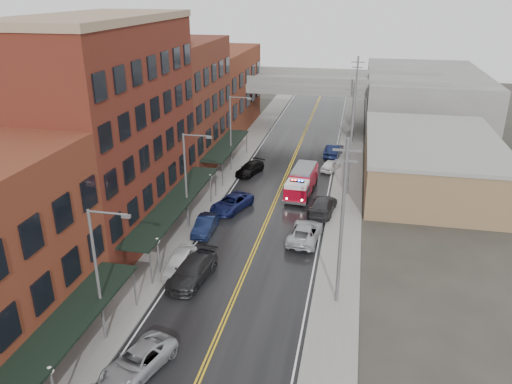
{
  "coord_description": "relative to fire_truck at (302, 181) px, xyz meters",
  "views": [
    {
      "loc": [
        7.63,
        -15.07,
        20.59
      ],
      "look_at": [
        -1.0,
        26.7,
        3.0
      ],
      "focal_mm": 35.0,
      "sensor_mm": 36.0,
      "label": 1
    }
  ],
  "objects": [
    {
      "name": "awning_1",
      "position": [
        -9.88,
        -11.26,
        1.54
      ],
      "size": [
        2.6,
        18.0,
        3.09
      ],
      "color": "black",
      "rests_on": "ground"
    },
    {
      "name": "parked_car_right_3",
      "position": [
        2.61,
        13.54,
        -0.61
      ],
      "size": [
        2.39,
        5.26,
        1.67
      ],
      "primitive_type": "imported",
      "rotation": [
        0.0,
        0.0,
        3.02
      ],
      "color": "black",
      "rests_on": "ground"
    },
    {
      "name": "utility_pole_0",
      "position": [
        4.81,
        -19.26,
        4.86
      ],
      "size": [
        1.8,
        0.24,
        12.0
      ],
      "color": "#59595B",
      "rests_on": "ground"
    },
    {
      "name": "awning_0",
      "position": [
        -9.88,
        -30.26,
        1.54
      ],
      "size": [
        2.6,
        16.0,
        3.09
      ],
      "color": "black",
      "rests_on": "ground"
    },
    {
      "name": "parked_car_left_2",
      "position": [
        -5.99,
        -28.46,
        -0.74
      ],
      "size": [
        3.74,
        5.53,
        1.41
      ],
      "primitive_type": "imported",
      "rotation": [
        0.0,
        0.0,
        -0.3
      ],
      "color": "#979A9E",
      "rests_on": "ground"
    },
    {
      "name": "sidewalk_left",
      "position": [
        -9.69,
        -4.26,
        -1.37
      ],
      "size": [
        3.0,
        160.0,
        0.15
      ],
      "primitive_type": "cube",
      "color": "slate",
      "rests_on": "ground"
    },
    {
      "name": "globe_lamp_1",
      "position": [
        -8.79,
        -18.26,
        0.86
      ],
      "size": [
        0.44,
        0.44,
        3.12
      ],
      "color": "#59595B",
      "rests_on": "ground"
    },
    {
      "name": "brick_building_far",
      "position": [
        -15.69,
        23.74,
        4.55
      ],
      "size": [
        9.0,
        20.0,
        12.0
      ],
      "primitive_type": "cube",
      "color": "brown",
      "rests_on": "ground"
    },
    {
      "name": "right_far_block",
      "position": [
        15.61,
        35.74,
        2.55
      ],
      "size": [
        18.0,
        30.0,
        8.0
      ],
      "primitive_type": "cube",
      "color": "slate",
      "rests_on": "ground"
    },
    {
      "name": "parked_car_left_5",
      "position": [
        -7.39,
        -10.72,
        -0.72
      ],
      "size": [
        1.59,
        4.41,
        1.45
      ],
      "primitive_type": "imported",
      "rotation": [
        0.0,
        0.0,
        0.01
      ],
      "color": "#0E1632",
      "rests_on": "ground"
    },
    {
      "name": "street_lamp_1",
      "position": [
        -8.94,
        -10.26,
        3.74
      ],
      "size": [
        2.64,
        0.22,
        9.0
      ],
      "color": "#59595B",
      "rests_on": "ground"
    },
    {
      "name": "parked_car_right_0",
      "position": [
        1.55,
        -10.4,
        -0.69
      ],
      "size": [
        3.02,
        5.68,
        1.52
      ],
      "primitive_type": "imported",
      "rotation": [
        0.0,
        0.0,
        3.05
      ],
      "color": "#ABAEB4",
      "rests_on": "ground"
    },
    {
      "name": "parked_car_right_1",
      "position": [
        2.61,
        -4.46,
        -0.64
      ],
      "size": [
        2.87,
        5.79,
        1.62
      ],
      "primitive_type": "imported",
      "rotation": [
        0.0,
        0.0,
        3.03
      ],
      "color": "#29292C",
      "rests_on": "ground"
    },
    {
      "name": "awning_2",
      "position": [
        -9.88,
        6.24,
        1.54
      ],
      "size": [
        2.6,
        13.0,
        3.09
      ],
      "color": "black",
      "rests_on": "ground"
    },
    {
      "name": "parked_car_left_4",
      "position": [
        -7.39,
        -17.46,
        -0.65
      ],
      "size": [
        2.1,
        4.75,
        1.59
      ],
      "primitive_type": "imported",
      "rotation": [
        0.0,
        0.0,
        0.05
      ],
      "color": "white",
      "rests_on": "ground"
    },
    {
      "name": "globe_lamp_2",
      "position": [
        -8.79,
        -4.26,
        0.86
      ],
      "size": [
        0.44,
        0.44,
        3.12
      ],
      "color": "#59595B",
      "rests_on": "ground"
    },
    {
      "name": "fire_truck",
      "position": [
        0.0,
        0.0,
        0.0
      ],
      "size": [
        3.4,
        7.48,
        2.67
      ],
      "rotation": [
        0.0,
        0.0,
        -0.08
      ],
      "color": "maroon",
      "rests_on": "ground"
    },
    {
      "name": "brick_building_c",
      "position": [
        -15.69,
        6.24,
        6.05
      ],
      "size": [
        9.0,
        15.0,
        15.0
      ],
      "primitive_type": "cube",
      "color": "#5E291C",
      "rests_on": "ground"
    },
    {
      "name": "utility_pole_1",
      "position": [
        4.81,
        0.74,
        4.86
      ],
      "size": [
        1.8,
        0.24,
        12.0
      ],
      "color": "#59595B",
      "rests_on": "ground"
    },
    {
      "name": "sidewalk_right",
      "position": [
        4.91,
        -4.26,
        -1.37
      ],
      "size": [
        3.0,
        160.0,
        0.15
      ],
      "primitive_type": "cube",
      "color": "slate",
      "rests_on": "ground"
    },
    {
      "name": "parked_car_right_2",
      "position": [
        2.61,
        8.16,
        -0.78
      ],
      "size": [
        2.67,
        4.21,
        1.34
      ],
      "primitive_type": "imported",
      "rotation": [
        0.0,
        0.0,
        2.84
      ],
      "color": "white",
      "rests_on": "ground"
    },
    {
      "name": "parked_car_left_3",
      "position": [
        -6.01,
        -18.56,
        -0.63
      ],
      "size": [
        3.06,
        5.92,
        1.64
      ],
      "primitive_type": "imported",
      "rotation": [
        0.0,
        0.0,
        -0.14
      ],
      "color": "black",
      "rests_on": "ground"
    },
    {
      "name": "parked_car_left_7",
      "position": [
        -6.7,
        4.94,
        -0.77
      ],
      "size": [
        3.19,
        5.03,
        1.36
      ],
      "primitive_type": "imported",
      "rotation": [
        0.0,
        0.0,
        -0.3
      ],
      "color": "black",
      "rests_on": "ground"
    },
    {
      "name": "brick_building_b",
      "position": [
        -15.69,
        -11.26,
        7.55
      ],
      "size": [
        9.0,
        20.0,
        18.0
      ],
      "primitive_type": "cube",
      "color": "#5B2618",
      "rests_on": "ground"
    },
    {
      "name": "street_lamp_2",
      "position": [
        -8.94,
        5.74,
        3.74
      ],
      "size": [
        2.64,
        0.22,
        9.0
      ],
      "color": "#59595B",
      "rests_on": "ground"
    },
    {
      "name": "curb_right",
      "position": [
        3.26,
        -4.26,
        -1.37
      ],
      "size": [
        0.3,
        160.0,
        0.15
      ],
      "primitive_type": "cube",
      "color": "gray",
      "rests_on": "ground"
    },
    {
      "name": "parked_car_left_6",
      "position": [
        -6.29,
        -5.46,
        -0.71
      ],
      "size": [
        4.06,
        5.79,
        1.47
      ],
      "primitive_type": "imported",
      "rotation": [
        0.0,
        0.0,
        -0.34
      ],
      "color": "#141A4B",
      "rests_on": "ground"
    },
    {
      "name": "utility_pole_2",
      "position": [
        4.81,
        20.74,
        4.86
      ],
      "size": [
        1.8,
        0.24,
        12.0
      ],
      "color": "#59595B",
      "rests_on": "ground"
    },
    {
      "name": "overpass",
      "position": [
        -2.39,
        27.74,
        4.54
      ],
      "size": [
        40.0,
        10.0,
        7.5
      ],
      "color": "slate",
      "rests_on": "ground"
    },
    {
      "name": "globe_lamp_0",
      "position": [
        -8.79,
        -32.26,
        0.86
      ],
      "size": [
        0.44,
        0.44,
        3.12
      ],
      "color": "#59595B",
      "rests_on": "ground"
    },
    {
      "name": "road",
      "position": [
        -2.39,
        -4.26,
        -1.44
      ],
      "size": [
        11.0,
        160.0,
        0.02
      ],
      "primitive_type": "cube",
      "color": "black",
      "rests_on": "ground"
    },
    {
      "name": "curb_left",
      "position": [
        -8.04,
        -4.26,
        -1.37
      ],
      "size": [
        0.3,
        160.0,
        0.15
      ],
      "primitive_type": "cube",
      "color": "gray",
      "rests_on": "ground"
    },
    {
      "name": "street_lamp_0",
      "position": [
        -8.94,
        -26.26,
        3.74
      ],
      "size": [
        2.64,
        0.22,
        9.0
      ],
      "color": "#59595B",
      "rests_on": "ground"
    },
    {
      "name": "tan_building",
      "position": [
        13.61,
        5.74,
        1.05
      ],
      "size": [
        14.0,
        22.0,
        5.0
      ],
      "primitive_type": "cube",
      "color": "brown",
      "rests_on": "ground"
    }
  ]
}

